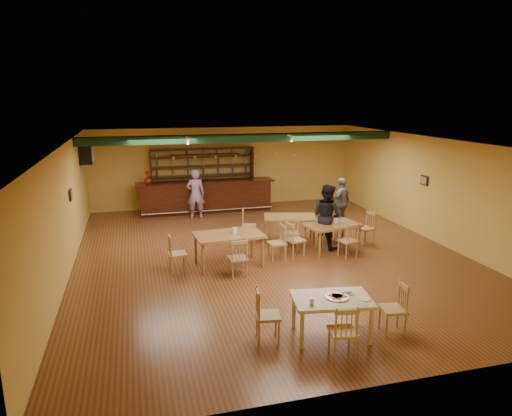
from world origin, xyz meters
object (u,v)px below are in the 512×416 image
object	(u,v)px
bar_counter	(206,196)
near_table	(331,317)
dining_table_c	(229,250)
patron_right_a	(327,216)
patron_bar	(196,194)
dining_table_d	(332,237)
dining_table_b	(290,229)

from	to	relation	value
bar_counter	near_table	xyz separation A→B (m)	(0.69, -9.62, -0.20)
bar_counter	dining_table_c	bearing A→B (deg)	-93.34
bar_counter	patron_right_a	size ratio (longest dim) A/B	2.77
patron_bar	bar_counter	bearing A→B (deg)	-114.05
dining_table_c	near_table	distance (m)	4.03
dining_table_d	patron_bar	world-z (taller)	patron_bar
dining_table_c	near_table	bearing A→B (deg)	-79.28
dining_table_b	near_table	world-z (taller)	dining_table_b
bar_counter	near_table	world-z (taller)	bar_counter
bar_counter	dining_table_d	xyz separation A→B (m)	(2.66, -5.24, -0.20)
bar_counter	dining_table_c	xyz separation A→B (m)	(-0.33, -5.72, -0.15)
dining_table_c	patron_bar	xyz separation A→B (m)	(-0.15, 4.90, 0.44)
dining_table_b	dining_table_c	size ratio (longest dim) A/B	0.89
dining_table_b	patron_bar	bearing A→B (deg)	139.65
near_table	patron_right_a	xyz separation A→B (m)	(1.90, 4.64, 0.54)
dining_table_c	near_table	size ratio (longest dim) A/B	1.23
bar_counter	dining_table_d	size ratio (longest dim) A/B	3.39
near_table	patron_bar	distance (m)	8.89
bar_counter	dining_table_c	world-z (taller)	bar_counter
dining_table_d	dining_table_b	bearing A→B (deg)	116.69
dining_table_b	patron_right_a	world-z (taller)	patron_right_a
near_table	patron_bar	xyz separation A→B (m)	(-1.18, 8.79, 0.49)
patron_right_a	patron_bar	bearing A→B (deg)	8.93
near_table	dining_table_c	bearing A→B (deg)	113.34
dining_table_d	patron_right_a	size ratio (longest dim) A/B	0.82
dining_table_c	patron_bar	bearing A→B (deg)	87.74
dining_table_c	dining_table_d	distance (m)	3.04
dining_table_d	dining_table_c	bearing A→B (deg)	176.72
bar_counter	dining_table_b	size ratio (longest dim) A/B	3.36
bar_counter	dining_table_b	world-z (taller)	bar_counter
dining_table_d	patron_bar	size ratio (longest dim) A/B	0.86
dining_table_c	patron_right_a	distance (m)	3.06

